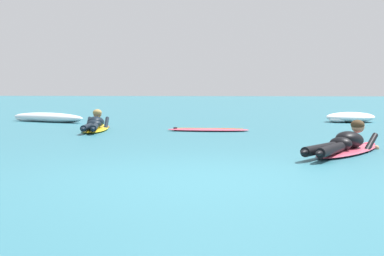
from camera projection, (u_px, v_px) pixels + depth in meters
The scene contains 6 objects.
ground_plane at pixel (233, 122), 15.79m from camera, with size 120.00×120.00×0.00m, color #2D6B7A.
surfer_near at pixel (346, 145), 8.16m from camera, with size 1.67×2.57×0.53m.
surfer_far at pixel (95, 125), 12.66m from camera, with size 0.97×2.69×0.55m.
drifting_surfboard at pixel (207, 130), 12.50m from camera, with size 1.92×0.54×0.16m.
whitewater_front at pixel (350, 117), 15.93m from camera, with size 1.72×1.51×0.30m.
whitewater_back at pixel (47, 118), 15.97m from camera, with size 2.73×1.58×0.28m.
Camera 1 is at (0.49, -5.79, 0.98)m, focal length 49.87 mm.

